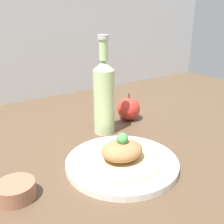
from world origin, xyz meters
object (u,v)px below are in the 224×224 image
object	(u,v)px
plated_food	(122,152)
apple	(129,109)
plate	(122,162)
cider_bottle	(104,95)
dipping_bowl	(16,190)

from	to	relation	value
plated_food	apple	size ratio (longest dim) A/B	2.02
plate	cider_bottle	bearing A→B (deg)	68.54
plate	cider_bottle	world-z (taller)	cider_bottle
cider_bottle	apple	world-z (taller)	cider_bottle
plate	plated_food	xyz separation A→B (cm)	(-0.00, 0.00, 2.57)
cider_bottle	apple	xyz separation A→B (cm)	(12.25, 3.77, -7.67)
cider_bottle	dipping_bowl	distance (cm)	35.64
plated_food	apple	bearing A→B (deg)	48.45
plate	dipping_bowl	size ratio (longest dim) A/B	3.50
plated_food	dipping_bowl	xyz separation A→B (cm)	(-23.47, 2.59, -1.91)
cider_bottle	plate	bearing A→B (deg)	-111.46
plated_food	apple	xyz separation A→B (cm)	(19.35, 21.83, 0.27)
apple	plate	bearing A→B (deg)	-131.55
dipping_bowl	apple	bearing A→B (deg)	24.19
plated_food	cider_bottle	bearing A→B (deg)	68.54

